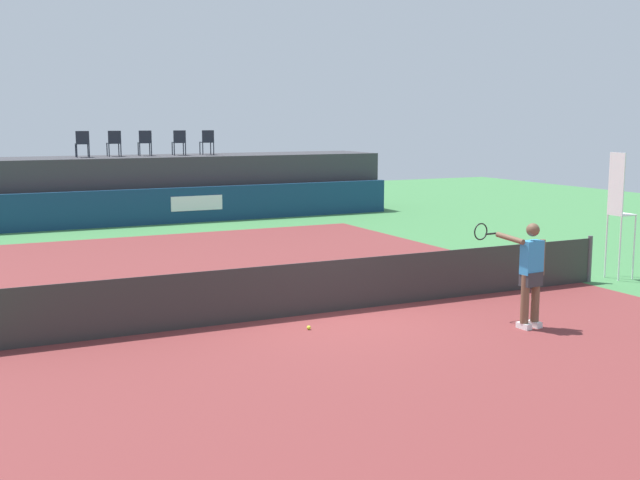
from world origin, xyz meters
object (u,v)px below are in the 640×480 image
(tennis_ball, at_px, (309,328))
(tennis_player, at_px, (530,271))
(spectator_chair_right, at_px, (179,141))
(umpire_chair, at_px, (619,207))
(spectator_chair_center, at_px, (145,142))
(spectator_chair_left, at_px, (114,142))
(spectator_chair_far_left, at_px, (82,143))
(spectator_chair_far_right, at_px, (207,141))
(net_post_far, at_px, (589,259))

(tennis_ball, bearing_deg, tennis_player, -23.62)
(spectator_chair_right, distance_m, umpire_chair, 16.30)
(umpire_chair, distance_m, tennis_ball, 8.08)
(spectator_chair_center, distance_m, tennis_ball, 16.73)
(spectator_chair_left, height_order, spectator_chair_center, same)
(spectator_chair_far_left, xyz_separation_m, spectator_chair_right, (3.39, 0.12, 0.00))
(spectator_chair_center, distance_m, spectator_chair_right, 1.20)
(spectator_chair_center, relative_size, umpire_chair, 0.32)
(spectator_chair_center, bearing_deg, umpire_chair, -67.17)
(spectator_chair_right, xyz_separation_m, spectator_chair_far_right, (1.03, -0.06, 0.00))
(spectator_chair_left, distance_m, umpire_chair, 17.23)
(spectator_chair_far_right, relative_size, net_post_far, 0.89)
(tennis_player, bearing_deg, spectator_chair_far_right, 89.36)
(net_post_far, bearing_deg, spectator_chair_right, 106.56)
(spectator_chair_right, bearing_deg, spectator_chair_far_left, -178.03)
(spectator_chair_far_left, relative_size, net_post_far, 0.89)
(umpire_chair, bearing_deg, net_post_far, -179.73)
(spectator_chair_far_right, bearing_deg, spectator_chair_right, 176.65)
(spectator_chair_left, distance_m, tennis_player, 18.19)
(spectator_chair_far_right, height_order, tennis_player, spectator_chair_far_right)
(spectator_chair_far_left, bearing_deg, umpire_chair, -60.22)
(spectator_chair_far_right, xyz_separation_m, tennis_player, (-0.20, -17.72, -1.73))
(spectator_chair_center, height_order, spectator_chair_right, same)
(spectator_chair_far_left, relative_size, umpire_chair, 0.32)
(spectator_chair_left, bearing_deg, net_post_far, -66.02)
(net_post_far, bearing_deg, tennis_ball, -172.38)
(umpire_chair, xyz_separation_m, tennis_player, (-4.51, -2.43, -0.63))
(spectator_chair_far_left, height_order, tennis_player, spectator_chair_far_left)
(tennis_player, bearing_deg, spectator_chair_left, 99.92)
(tennis_player, bearing_deg, spectator_chair_far_left, 103.42)
(spectator_chair_left, relative_size, spectator_chair_right, 1.00)
(spectator_chair_far_right, bearing_deg, spectator_chair_center, 174.51)
(spectator_chair_right, height_order, spectator_chair_far_right, same)
(spectator_chair_far_right, distance_m, tennis_ball, 16.85)
(tennis_ball, bearing_deg, spectator_chair_far_left, 93.01)
(spectator_chair_center, height_order, umpire_chair, spectator_chair_center)
(spectator_chair_far_right, bearing_deg, spectator_chair_far_left, -179.27)
(spectator_chair_left, distance_m, spectator_chair_far_right, 3.32)
(spectator_chair_center, height_order, tennis_ball, spectator_chair_center)
(tennis_player, relative_size, tennis_ball, 26.03)
(umpire_chair, height_order, net_post_far, umpire_chair)
(net_post_far, distance_m, tennis_player, 4.48)
(spectator_chair_right, distance_m, tennis_player, 17.89)
(tennis_ball, bearing_deg, spectator_chair_center, 85.35)
(spectator_chair_far_left, bearing_deg, spectator_chair_right, 1.97)
(spectator_chair_center, distance_m, umpire_chair, 16.87)
(spectator_chair_center, relative_size, net_post_far, 0.89)
(umpire_chair, relative_size, net_post_far, 2.76)
(spectator_chair_center, relative_size, spectator_chair_right, 1.00)
(spectator_chair_left, xyz_separation_m, spectator_chair_center, (1.10, 0.10, 0.00))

